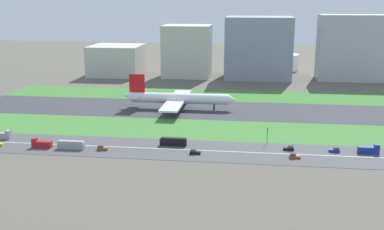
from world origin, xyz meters
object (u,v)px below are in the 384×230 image
(terminal_building, at_px, (117,60))
(office_tower, at_px, (258,48))
(bus_1, at_px, (71,145))
(bus_0, at_px, (173,142))
(car_6, at_px, (294,156))
(traffic_light, at_px, (267,134))
(car_1, at_px, (102,148))
(hangar_building, at_px, (187,51))
(car_3, at_px, (335,150))
(car_4, at_px, (195,152))
(car_5, at_px, (289,148))
(airliner, at_px, (177,98))
(truck_0, at_px, (369,150))
(fuel_tank_west, at_px, (255,61))
(cargo_warehouse, at_px, (354,48))
(fuel_tank_centre, at_px, (285,62))
(truck_1, at_px, (2,135))
(truck_2, at_px, (41,144))

(terminal_building, relative_size, office_tower, 0.80)
(bus_1, xyz_separation_m, bus_0, (42.16, 10.00, 0.00))
(car_6, xyz_separation_m, traffic_light, (-10.33, 17.99, 3.37))
(car_1, xyz_separation_m, bus_0, (28.68, 10.00, 0.90))
(hangar_building, bearing_deg, car_3, -64.32)
(car_4, relative_size, car_5, 1.00)
(traffic_light, bearing_deg, hangar_building, 108.99)
(airliner, height_order, car_3, airliner)
(bus_1, height_order, hangar_building, hangar_building)
(car_1, distance_m, hangar_building, 193.21)
(truck_0, xyz_separation_m, terminal_building, (-159.80, 182.00, 10.48))
(bus_0, relative_size, office_tower, 0.23)
(terminal_building, height_order, fuel_tank_west, terminal_building)
(car_5, height_order, terminal_building, terminal_building)
(bus_0, height_order, fuel_tank_west, fuel_tank_west)
(truck_0, relative_size, cargo_warehouse, 0.16)
(airliner, relative_size, terminal_building, 1.59)
(hangar_building, bearing_deg, bus_1, -96.72)
(airliner, distance_m, car_1, 80.54)
(car_1, bearing_deg, fuel_tank_centre, -110.71)
(hangar_building, bearing_deg, office_tower, 0.00)
(car_1, bearing_deg, terminal_building, -75.55)
(traffic_light, bearing_deg, car_5, -41.63)
(bus_0, bearing_deg, traffic_light, 11.20)
(terminal_building, bearing_deg, car_5, -54.98)
(car_1, relative_size, bus_0, 0.38)
(car_6, xyz_separation_m, hangar_building, (-70.23, 192.00, 19.57))
(airliner, bearing_deg, truck_1, -135.60)
(car_6, xyz_separation_m, office_tower, (-13.72, 192.00, 23.02))
(car_3, height_order, car_1, same)
(office_tower, bearing_deg, truck_1, -122.46)
(truck_0, distance_m, fuel_tank_west, 231.76)
(airliner, distance_m, truck_2, 90.78)
(hangar_building, bearing_deg, cargo_warehouse, 0.00)
(traffic_light, relative_size, fuel_tank_west, 0.45)
(cargo_warehouse, bearing_deg, office_tower, 180.00)
(car_4, distance_m, terminal_building, 211.81)
(bus_1, xyz_separation_m, traffic_light, (82.53, 17.99, 2.47))
(airliner, xyz_separation_m, cargo_warehouse, (118.75, 114.00, 18.64))
(bus_1, bearing_deg, truck_2, 0.00)
(car_4, bearing_deg, fuel_tank_centre, -101.99)
(airliner, relative_size, hangar_building, 1.59)
(car_5, relative_size, car_3, 1.00)
(car_4, distance_m, traffic_light, 34.97)
(cargo_warehouse, relative_size, fuel_tank_centre, 2.22)
(car_1, height_order, fuel_tank_west, fuel_tank_west)
(car_6, xyz_separation_m, truck_0, (30.95, 10.00, 0.75))
(bus_0, bearing_deg, car_5, 0.00)
(airliner, relative_size, office_tower, 1.27)
(car_6, xyz_separation_m, bus_0, (-50.71, 10.00, 0.90))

